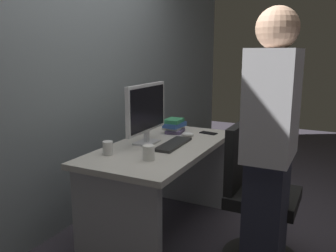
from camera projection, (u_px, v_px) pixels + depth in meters
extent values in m
plane|color=#3D3842|center=(162.00, 232.00, 2.81)|extent=(9.00, 9.00, 0.00)
cube|color=gray|center=(76.00, 40.00, 2.84)|extent=(6.40, 0.10, 3.00)
cube|color=beige|center=(162.00, 147.00, 2.67)|extent=(1.39, 0.71, 0.04)
cube|color=#B2B2B7|center=(115.00, 228.00, 2.19)|extent=(0.06, 0.63, 0.68)
cube|color=#B2B2B7|center=(193.00, 168.00, 3.30)|extent=(0.06, 0.63, 0.68)
cylinder|color=black|center=(262.00, 230.00, 2.39)|extent=(0.05, 0.05, 0.39)
cube|color=black|center=(264.00, 198.00, 2.34)|extent=(0.44, 0.44, 0.08)
cube|color=black|center=(237.00, 156.00, 2.37)|extent=(0.40, 0.06, 0.44)
cube|color=#262838|center=(265.00, 229.00, 2.00)|extent=(0.34, 0.20, 0.85)
cube|color=silver|center=(273.00, 105.00, 1.85)|extent=(0.40, 0.24, 0.58)
sphere|color=tan|center=(278.00, 28.00, 1.77)|extent=(0.22, 0.22, 0.22)
cube|color=silver|center=(147.00, 142.00, 2.70)|extent=(0.20, 0.14, 0.02)
cube|color=silver|center=(147.00, 136.00, 2.69)|extent=(0.04, 0.03, 0.08)
cube|color=silver|center=(146.00, 108.00, 2.64)|extent=(0.54, 0.04, 0.36)
cube|color=black|center=(148.00, 108.00, 2.63)|extent=(0.50, 0.01, 0.32)
cube|color=#262626|center=(173.00, 144.00, 2.64)|extent=(0.43, 0.15, 0.02)
ellipsoid|color=white|center=(188.00, 134.00, 2.93)|extent=(0.06, 0.10, 0.03)
cylinder|color=white|center=(149.00, 153.00, 2.28)|extent=(0.08, 0.08, 0.10)
cylinder|color=silver|center=(108.00, 148.00, 2.40)|extent=(0.07, 0.07, 0.09)
cube|color=#594C72|center=(175.00, 131.00, 3.07)|extent=(0.22, 0.17, 0.03)
cube|color=white|center=(173.00, 128.00, 3.07)|extent=(0.18, 0.15, 0.02)
cube|color=#3359A5|center=(175.00, 125.00, 3.04)|extent=(0.21, 0.15, 0.04)
cube|color=#338C59|center=(174.00, 121.00, 3.04)|extent=(0.18, 0.14, 0.03)
cube|color=black|center=(208.00, 133.00, 3.02)|extent=(0.09, 0.15, 0.01)
cube|color=#4C3356|center=(265.00, 196.00, 3.19)|extent=(0.34, 0.14, 0.26)
torus|color=#4C3356|center=(266.00, 179.00, 3.16)|extent=(0.18, 0.02, 0.18)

